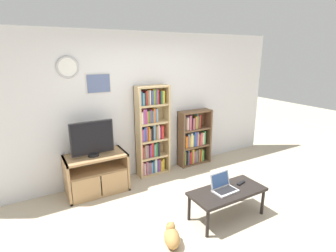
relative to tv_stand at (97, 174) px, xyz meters
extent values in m
plane|color=#BCAD93|center=(0.96, -1.58, -0.33)|extent=(18.00, 18.00, 0.00)
cube|color=silver|center=(0.96, 0.33, 0.97)|extent=(6.02, 0.06, 2.60)
torus|color=#B2B2B7|center=(-0.24, 0.29, 1.70)|extent=(0.34, 0.04, 0.34)
cylinder|color=white|center=(-0.24, 0.29, 1.70)|extent=(0.28, 0.02, 0.28)
cube|color=silver|center=(0.21, 0.29, 1.43)|extent=(0.41, 0.01, 0.32)
cube|color=slate|center=(0.21, 0.29, 1.43)|extent=(0.37, 0.02, 0.29)
cube|color=tan|center=(-0.47, 0.02, 0.00)|extent=(0.04, 0.51, 0.65)
cube|color=tan|center=(0.47, 0.02, 0.00)|extent=(0.04, 0.51, 0.65)
cube|color=tan|center=(0.00, 0.02, 0.31)|extent=(0.97, 0.51, 0.04)
cube|color=tan|center=(0.00, 0.02, -0.31)|extent=(0.97, 0.51, 0.04)
cube|color=tan|center=(0.00, 0.02, 0.06)|extent=(0.90, 0.48, 0.04)
cube|color=tan|center=(-0.23, -0.23, -0.12)|extent=(0.43, 0.02, 0.36)
cube|color=tan|center=(0.23, -0.23, -0.12)|extent=(0.43, 0.02, 0.36)
cylinder|color=black|center=(-0.03, -0.01, 0.34)|extent=(0.18, 0.18, 0.04)
cube|color=black|center=(-0.03, -0.01, 0.63)|extent=(0.67, 0.05, 0.53)
cube|color=black|center=(-0.03, -0.04, 0.63)|extent=(0.63, 0.01, 0.49)
cube|color=tan|center=(0.83, 0.15, 0.51)|extent=(0.04, 0.25, 1.69)
cube|color=tan|center=(1.40, 0.15, 0.51)|extent=(0.04, 0.25, 1.69)
cube|color=tan|center=(1.11, 0.27, 0.51)|extent=(0.61, 0.02, 1.69)
cube|color=tan|center=(1.11, 0.15, -0.31)|extent=(0.54, 0.21, 0.04)
cube|color=tan|center=(1.11, 0.15, 0.02)|extent=(0.54, 0.21, 0.04)
cube|color=tan|center=(1.11, 0.15, 0.35)|extent=(0.54, 0.21, 0.04)
cube|color=tan|center=(1.11, 0.15, 0.68)|extent=(0.54, 0.21, 0.04)
cube|color=tan|center=(1.11, 0.15, 1.01)|extent=(0.54, 0.21, 0.04)
cube|color=tan|center=(1.11, 0.15, 1.34)|extent=(0.54, 0.21, 0.04)
cube|color=#B75B70|center=(0.87, 0.16, -0.16)|extent=(0.04, 0.19, 0.26)
cube|color=white|center=(0.91, 0.17, -0.18)|extent=(0.04, 0.16, 0.22)
cube|color=#B75B70|center=(0.94, 0.16, -0.16)|extent=(0.02, 0.18, 0.26)
cube|color=#759EB7|center=(0.97, 0.17, -0.17)|extent=(0.03, 0.15, 0.25)
cube|color=#B75B70|center=(1.01, 0.17, -0.18)|extent=(0.04, 0.16, 0.23)
cube|color=#759EB7|center=(1.05, 0.16, -0.18)|extent=(0.03, 0.17, 0.22)
cube|color=#2856A8|center=(1.08, 0.17, -0.18)|extent=(0.03, 0.16, 0.22)
cube|color=#5B9389|center=(1.11, 0.16, -0.17)|extent=(0.02, 0.17, 0.26)
cube|color=white|center=(1.14, 0.17, -0.16)|extent=(0.04, 0.16, 0.27)
cube|color=#2856A8|center=(1.18, 0.17, -0.18)|extent=(0.02, 0.16, 0.23)
cube|color=#9E4293|center=(1.22, 0.17, -0.17)|extent=(0.04, 0.16, 0.25)
cube|color=gold|center=(1.26, 0.16, -0.19)|extent=(0.04, 0.18, 0.21)
cube|color=gold|center=(1.31, 0.17, -0.17)|extent=(0.04, 0.15, 0.24)
cube|color=red|center=(0.87, 0.17, 0.17)|extent=(0.03, 0.16, 0.27)
cube|color=#B75B70|center=(0.90, 0.17, 0.15)|extent=(0.02, 0.16, 0.22)
cube|color=#93704C|center=(0.92, 0.16, 0.17)|extent=(0.02, 0.19, 0.26)
cube|color=#5B9389|center=(0.95, 0.16, 0.16)|extent=(0.02, 0.17, 0.25)
cube|color=#B75B70|center=(0.98, 0.17, 0.16)|extent=(0.04, 0.15, 0.24)
cube|color=#232328|center=(1.01, 0.17, 0.15)|extent=(0.02, 0.16, 0.23)
cube|color=#9E4293|center=(1.04, 0.17, 0.16)|extent=(0.03, 0.16, 0.24)
cube|color=red|center=(1.08, 0.17, 0.17)|extent=(0.04, 0.15, 0.28)
cube|color=#5B9389|center=(1.12, 0.16, 0.16)|extent=(0.04, 0.17, 0.24)
cube|color=#388947|center=(1.16, 0.17, 0.17)|extent=(0.03, 0.17, 0.27)
cube|color=#232328|center=(1.20, 0.16, 0.17)|extent=(0.04, 0.19, 0.26)
cube|color=#93704C|center=(1.23, 0.17, 0.14)|extent=(0.02, 0.15, 0.21)
cube|color=#388947|center=(0.86, 0.16, 0.50)|extent=(0.02, 0.18, 0.26)
cube|color=#9E4293|center=(0.89, 0.16, 0.48)|extent=(0.04, 0.18, 0.23)
cube|color=#2856A8|center=(0.93, 0.17, 0.50)|extent=(0.04, 0.16, 0.26)
cube|color=#B75B70|center=(0.97, 0.17, 0.50)|extent=(0.03, 0.15, 0.27)
cube|color=orange|center=(1.00, 0.16, 0.50)|extent=(0.02, 0.19, 0.26)
cube|color=orange|center=(1.03, 0.17, 0.48)|extent=(0.03, 0.15, 0.22)
cube|color=#2856A8|center=(1.06, 0.17, 0.47)|extent=(0.02, 0.15, 0.21)
cube|color=#232328|center=(1.08, 0.16, 0.48)|extent=(0.03, 0.18, 0.23)
cube|color=#759EB7|center=(1.12, 0.17, 0.50)|extent=(0.04, 0.16, 0.28)
cube|color=#93704C|center=(1.17, 0.16, 0.49)|extent=(0.04, 0.19, 0.25)
cube|color=white|center=(1.20, 0.16, 0.50)|extent=(0.03, 0.17, 0.27)
cube|color=#9E4293|center=(1.24, 0.17, 0.48)|extent=(0.02, 0.16, 0.23)
cube|color=red|center=(1.27, 0.16, 0.49)|extent=(0.04, 0.19, 0.25)
cube|color=white|center=(0.87, 0.16, 0.81)|extent=(0.04, 0.19, 0.22)
cube|color=#B75B70|center=(0.90, 0.16, 0.83)|extent=(0.02, 0.19, 0.27)
cube|color=#9E4293|center=(0.93, 0.16, 0.83)|extent=(0.03, 0.19, 0.26)
cube|color=#9E4293|center=(0.95, 0.16, 0.83)|extent=(0.02, 0.19, 0.26)
cube|color=orange|center=(0.99, 0.17, 0.80)|extent=(0.04, 0.15, 0.22)
cube|color=#388947|center=(1.03, 0.17, 0.81)|extent=(0.04, 0.15, 0.22)
cube|color=#9E4293|center=(1.06, 0.17, 0.82)|extent=(0.03, 0.16, 0.24)
cube|color=#5B9389|center=(1.09, 0.16, 0.80)|extent=(0.02, 0.18, 0.21)
cube|color=orange|center=(1.11, 0.16, 0.83)|extent=(0.02, 0.19, 0.26)
cube|color=#9E4293|center=(1.14, 0.17, 0.82)|extent=(0.02, 0.16, 0.24)
cube|color=#759EB7|center=(1.18, 0.17, 0.82)|extent=(0.04, 0.16, 0.25)
cube|color=#2856A8|center=(0.87, 0.16, 1.15)|extent=(0.04, 0.17, 0.25)
cube|color=#5B9389|center=(0.91, 0.16, 1.13)|extent=(0.03, 0.18, 0.22)
cube|color=#232328|center=(0.94, 0.16, 1.14)|extent=(0.03, 0.17, 0.22)
cube|color=red|center=(0.97, 0.17, 1.15)|extent=(0.02, 0.16, 0.25)
cube|color=#93704C|center=(1.01, 0.17, 1.16)|extent=(0.03, 0.16, 0.26)
cube|color=white|center=(1.03, 0.16, 1.15)|extent=(0.02, 0.19, 0.26)
cube|color=orange|center=(1.05, 0.17, 1.16)|extent=(0.02, 0.15, 0.27)
cube|color=#2856A8|center=(1.08, 0.17, 1.15)|extent=(0.04, 0.16, 0.25)
cube|color=orange|center=(1.11, 0.16, 1.16)|extent=(0.02, 0.17, 0.28)
cube|color=#388947|center=(1.14, 0.16, 1.16)|extent=(0.03, 0.18, 0.27)
cube|color=#9E4293|center=(1.17, 0.16, 1.15)|extent=(0.02, 0.19, 0.24)
cube|color=#B75B70|center=(1.19, 0.17, 1.16)|extent=(0.02, 0.16, 0.27)
cube|color=red|center=(1.22, 0.17, 1.16)|extent=(0.02, 0.15, 0.26)
cube|color=#232328|center=(1.24, 0.16, 1.15)|extent=(0.02, 0.18, 0.24)
cube|color=#388947|center=(1.28, 0.17, 1.14)|extent=(0.04, 0.16, 0.23)
cube|color=gold|center=(1.31, 0.17, 1.14)|extent=(0.03, 0.17, 0.23)
cube|color=brown|center=(1.74, 0.15, 0.24)|extent=(0.04, 0.25, 1.13)
cube|color=brown|center=(2.40, 0.15, 0.24)|extent=(0.04, 0.25, 1.13)
cube|color=brown|center=(2.07, 0.27, 0.24)|extent=(0.70, 0.02, 1.13)
cube|color=brown|center=(2.07, 0.15, -0.31)|extent=(0.62, 0.21, 0.04)
cube|color=brown|center=(2.07, 0.15, 0.05)|extent=(0.62, 0.21, 0.04)
cube|color=brown|center=(2.07, 0.15, 0.42)|extent=(0.62, 0.21, 0.04)
cube|color=brown|center=(2.07, 0.15, 0.78)|extent=(0.62, 0.21, 0.04)
cube|color=#388947|center=(1.78, 0.17, -0.14)|extent=(0.04, 0.16, 0.31)
cube|color=gold|center=(1.82, 0.17, -0.15)|extent=(0.03, 0.15, 0.29)
cube|color=#232328|center=(1.84, 0.16, -0.16)|extent=(0.02, 0.18, 0.26)
cube|color=#2856A8|center=(1.87, 0.16, -0.14)|extent=(0.02, 0.19, 0.30)
cube|color=orange|center=(1.89, 0.17, -0.14)|extent=(0.02, 0.16, 0.31)
cube|color=red|center=(1.93, 0.16, -0.17)|extent=(0.04, 0.18, 0.26)
cube|color=#93704C|center=(1.97, 0.17, -0.14)|extent=(0.03, 0.16, 0.30)
cube|color=gold|center=(2.00, 0.16, -0.14)|extent=(0.03, 0.17, 0.30)
cube|color=#9E4293|center=(2.04, 0.17, -0.17)|extent=(0.03, 0.16, 0.24)
cube|color=#93704C|center=(2.08, 0.17, -0.16)|extent=(0.04, 0.15, 0.27)
cube|color=#759EB7|center=(2.11, 0.17, -0.16)|extent=(0.02, 0.16, 0.26)
cube|color=#93704C|center=(2.14, 0.16, -0.15)|extent=(0.03, 0.19, 0.29)
cube|color=red|center=(2.18, 0.17, -0.17)|extent=(0.04, 0.15, 0.24)
cube|color=gold|center=(2.21, 0.16, -0.16)|extent=(0.03, 0.17, 0.26)
cube|color=#388947|center=(2.25, 0.16, -0.17)|extent=(0.03, 0.18, 0.25)
cube|color=#93704C|center=(1.78, 0.17, 0.21)|extent=(0.03, 0.16, 0.27)
cube|color=orange|center=(1.82, 0.16, 0.19)|extent=(0.04, 0.19, 0.25)
cube|color=red|center=(1.85, 0.16, 0.19)|extent=(0.03, 0.18, 0.25)
cube|color=#759EB7|center=(1.89, 0.17, 0.21)|extent=(0.04, 0.15, 0.27)
cube|color=gold|center=(1.92, 0.16, 0.19)|extent=(0.02, 0.17, 0.24)
cube|color=white|center=(1.95, 0.16, 0.22)|extent=(0.04, 0.17, 0.29)
cube|color=gold|center=(1.99, 0.17, 0.19)|extent=(0.03, 0.17, 0.24)
cube|color=#2856A8|center=(2.03, 0.16, 0.22)|extent=(0.04, 0.18, 0.30)
cube|color=#9E4293|center=(2.06, 0.17, 0.22)|extent=(0.03, 0.17, 0.29)
cube|color=#759EB7|center=(2.09, 0.16, 0.22)|extent=(0.03, 0.19, 0.30)
cube|color=orange|center=(2.12, 0.17, 0.19)|extent=(0.03, 0.17, 0.24)
cube|color=red|center=(2.15, 0.16, 0.19)|extent=(0.02, 0.18, 0.23)
cube|color=#B75B70|center=(2.19, 0.16, 0.20)|extent=(0.04, 0.17, 0.26)
cube|color=gold|center=(2.22, 0.17, 0.20)|extent=(0.02, 0.15, 0.26)
cube|color=white|center=(2.25, 0.17, 0.20)|extent=(0.03, 0.16, 0.25)
cube|color=#388947|center=(2.29, 0.17, 0.21)|extent=(0.03, 0.16, 0.28)
cube|color=orange|center=(1.78, 0.17, 0.59)|extent=(0.03, 0.16, 0.30)
cube|color=#2856A8|center=(1.80, 0.16, 0.57)|extent=(0.02, 0.17, 0.27)
cube|color=orange|center=(1.83, 0.16, 0.56)|extent=(0.02, 0.17, 0.25)
cube|color=white|center=(1.86, 0.17, 0.57)|extent=(0.03, 0.16, 0.26)
cube|color=#B75B70|center=(1.90, 0.16, 0.58)|extent=(0.04, 0.19, 0.29)
cube|color=#232328|center=(1.94, 0.17, 0.59)|extent=(0.03, 0.15, 0.31)
cube|color=#B75B70|center=(1.98, 0.16, 0.55)|extent=(0.04, 0.19, 0.24)
cube|color=#232328|center=(2.01, 0.16, 0.55)|extent=(0.02, 0.17, 0.24)
cube|color=orange|center=(2.05, 0.17, 0.57)|extent=(0.04, 0.17, 0.26)
cube|color=#5B9389|center=(2.08, 0.17, 0.59)|extent=(0.02, 0.17, 0.31)
cube|color=#388947|center=(2.10, 0.17, 0.56)|extent=(0.03, 0.15, 0.26)
cube|color=red|center=(2.14, 0.17, 0.57)|extent=(0.03, 0.16, 0.27)
cube|color=black|center=(1.38, -1.59, 0.07)|extent=(1.07, 0.49, 0.04)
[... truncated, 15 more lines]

